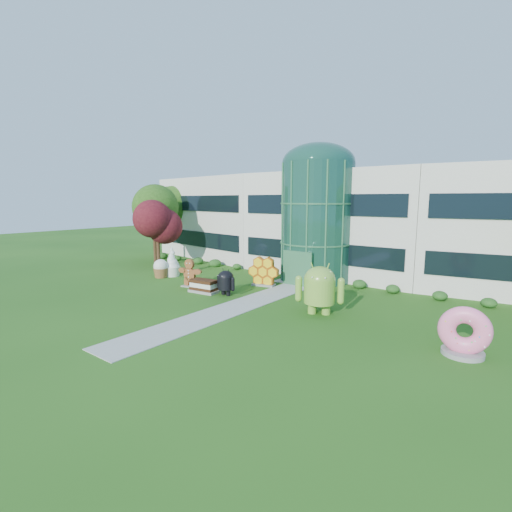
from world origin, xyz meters
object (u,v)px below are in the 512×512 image
Objects in this scene: android_green at (320,286)px; android_black at (226,281)px; gingerbread at (190,273)px; donut at (464,330)px.

android_black is at bearing 157.55° from android_green.
android_black is at bearing -12.27° from gingerbread.
donut is at bearing 1.76° from android_black.
android_green is at bearing -9.67° from gingerbread.
android_green is at bearing 160.50° from donut.
android_green reaches higher than donut.
android_green is 11.47m from gingerbread.
gingerbread reaches higher than android_black.
android_green reaches higher than android_black.
android_green is 8.08m from donut.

